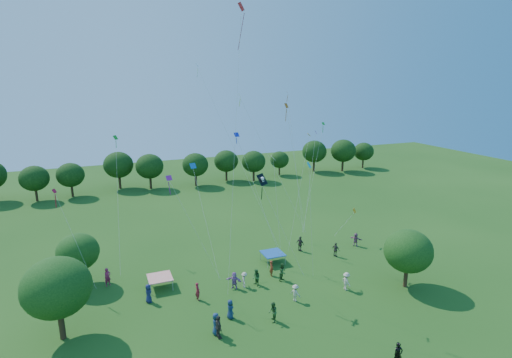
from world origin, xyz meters
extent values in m
cylinder|color=#422B19|center=(-15.77, 14.04, 1.08)|extent=(0.44, 0.44, 2.15)
ellipsoid|color=#1C4A15|center=(-15.77, 14.04, 4.27)|extent=(4.97, 4.97, 4.48)
cylinder|color=#422B19|center=(-14.64, 22.47, 0.85)|extent=(0.35, 0.35, 1.70)
ellipsoid|color=#1C4A15|center=(-14.64, 22.47, 3.35)|extent=(3.88, 3.88, 3.49)
cylinder|color=#422B19|center=(13.82, 10.49, 0.87)|extent=(0.36, 0.36, 1.74)
ellipsoid|color=#1C4A15|center=(13.82, 10.49, 3.63)|extent=(4.44, 4.44, 3.99)
cylinder|color=#422B19|center=(-21.78, 54.28, 0.93)|extent=(0.38, 0.38, 1.87)
ellipsoid|color=#163910|center=(-21.78, 54.28, 3.77)|extent=(4.48, 4.48, 4.03)
cylinder|color=#422B19|center=(-16.56, 54.89, 0.92)|extent=(0.38, 0.38, 1.84)
ellipsoid|color=#163910|center=(-16.56, 54.89, 3.72)|extent=(4.42, 4.42, 3.98)
cylinder|color=#422B19|center=(-8.83, 57.29, 1.07)|extent=(0.44, 0.44, 2.14)
ellipsoid|color=#163910|center=(-8.83, 57.29, 4.33)|extent=(5.14, 5.14, 4.63)
cylinder|color=#422B19|center=(-3.73, 55.12, 1.01)|extent=(0.42, 0.42, 2.03)
ellipsoid|color=#163910|center=(-3.73, 55.12, 4.09)|extent=(4.86, 4.86, 4.37)
cylinder|color=#422B19|center=(4.25, 54.00, 0.98)|extent=(0.40, 0.40, 1.96)
ellipsoid|color=#163910|center=(4.25, 54.00, 3.96)|extent=(4.71, 4.71, 4.24)
cylinder|color=#422B19|center=(10.62, 55.53, 0.96)|extent=(0.39, 0.39, 1.91)
ellipsoid|color=#163910|center=(10.62, 55.53, 3.87)|extent=(4.59, 4.59, 4.13)
cylinder|color=#422B19|center=(15.42, 53.36, 0.94)|extent=(0.39, 0.39, 1.89)
ellipsoid|color=#163910|center=(15.42, 53.36, 3.82)|extent=(4.54, 4.54, 4.08)
cylinder|color=#422B19|center=(22.08, 55.90, 0.79)|extent=(0.33, 0.33, 1.58)
ellipsoid|color=#163910|center=(22.08, 55.90, 3.20)|extent=(3.80, 3.80, 3.42)
cylinder|color=#422B19|center=(30.27, 56.13, 1.07)|extent=(0.44, 0.44, 2.13)
ellipsoid|color=#163910|center=(30.27, 56.13, 4.31)|extent=(5.12, 5.12, 4.61)
cylinder|color=#422B19|center=(36.10, 54.14, 1.09)|extent=(0.45, 0.45, 2.18)
ellipsoid|color=#163910|center=(36.10, 54.14, 4.41)|extent=(5.24, 5.24, 4.72)
cylinder|color=#422B19|center=(42.14, 55.19, 0.91)|extent=(0.37, 0.37, 1.81)
ellipsoid|color=#163910|center=(42.14, 55.19, 3.66)|extent=(4.35, 4.35, 3.91)
cube|color=red|center=(-7.72, 18.98, 1.05)|extent=(2.20, 2.20, 0.08)
cylinder|color=#999999|center=(-8.72, 17.98, 0.55)|extent=(0.05, 0.05, 1.10)
cylinder|color=#999999|center=(-6.72, 17.98, 0.55)|extent=(0.05, 0.05, 1.10)
cylinder|color=#999999|center=(-8.72, 19.98, 0.55)|extent=(0.05, 0.05, 1.10)
cylinder|color=#999999|center=(-6.72, 19.98, 0.55)|extent=(0.05, 0.05, 1.10)
cube|color=#184E9C|center=(4.30, 19.86, 1.05)|extent=(2.20, 2.20, 0.08)
cylinder|color=#999999|center=(3.30, 18.86, 0.55)|extent=(0.05, 0.05, 1.10)
cylinder|color=#999999|center=(5.30, 18.86, 0.55)|extent=(0.05, 0.05, 1.10)
cylinder|color=#999999|center=(3.30, 20.86, 0.55)|extent=(0.05, 0.05, 1.10)
cylinder|color=#999999|center=(5.30, 20.86, 0.55)|extent=(0.05, 0.05, 1.10)
imported|color=black|center=(5.73, 2.22, 0.86)|extent=(0.70, 0.52, 1.71)
imported|color=navy|center=(-4.86, 10.22, 0.88)|extent=(0.54, 0.91, 1.77)
imported|color=maroon|center=(2.94, 17.17, 0.82)|extent=(0.42, 0.63, 1.63)
imported|color=#295424|center=(3.59, 15.90, 0.89)|extent=(0.99, 0.91, 1.78)
imported|color=#B8B293|center=(2.98, 12.10, 0.79)|extent=(0.87, 1.13, 1.58)
imported|color=#403B33|center=(11.35, 18.59, 0.80)|extent=(0.79, 1.04, 1.61)
imported|color=#9D5FA3|center=(-1.30, 16.24, 0.81)|extent=(1.51, 1.40, 1.63)
imported|color=#1B2250|center=(-9.07, 16.78, 0.85)|extent=(0.59, 0.90, 1.70)
imported|color=#9F1C45|center=(-12.27, 21.23, 0.89)|extent=(0.79, 0.71, 1.78)
imported|color=#285D27|center=(0.81, 15.93, 0.83)|extent=(0.60, 0.89, 1.65)
imported|color=beige|center=(-0.34, 16.09, 0.75)|extent=(0.73, 1.07, 1.50)
imported|color=#39322E|center=(8.40, 21.33, 0.88)|extent=(0.87, 1.14, 1.77)
imported|color=#8D5270|center=(15.15, 20.18, 0.80)|extent=(1.23, 1.55, 1.59)
imported|color=navy|center=(-3.18, 11.79, 0.82)|extent=(0.57, 0.87, 1.64)
imported|color=maroon|center=(-4.97, 15.56, 0.83)|extent=(0.53, 0.70, 1.67)
imported|color=#295323|center=(-0.15, 10.02, 0.85)|extent=(0.68, 0.94, 1.71)
imported|color=beige|center=(8.28, 12.08, 0.86)|extent=(0.52, 1.13, 1.73)
imported|color=#36322B|center=(-4.82, 9.63, 0.94)|extent=(0.60, 1.14, 1.88)
imported|color=#8C518B|center=(-15.15, 19.64, 0.79)|extent=(0.84, 1.56, 1.59)
cube|color=black|center=(1.02, 15.11, 10.59)|extent=(1.19, 1.10, 0.91)
cube|color=black|center=(1.02, 15.16, 9.33)|extent=(0.10, 0.27, 1.18)
sphere|color=white|center=(1.02, 15.05, 10.69)|extent=(0.33, 0.33, 0.33)
cylinder|color=white|center=(1.02, 15.05, 10.41)|extent=(0.25, 0.47, 0.31)
cylinder|color=white|center=(1.02, 15.05, 10.41)|extent=(0.25, 0.47, 0.31)
cylinder|color=beige|center=(2.87, 14.45, 5.72)|extent=(3.72, 1.33, 8.85)
cube|color=red|center=(0.01, 17.30, 24.90)|extent=(0.39, 0.74, 0.64)
cube|color=red|center=(0.01, 17.35, 22.94)|extent=(0.49, 0.50, 2.94)
cylinder|color=beige|center=(-1.44, 15.28, 12.95)|extent=(2.92, 4.06, 23.30)
cube|color=red|center=(-15.98, 22.66, 9.37)|extent=(0.41, 0.47, 0.35)
cube|color=red|center=(-15.98, 22.71, 8.44)|extent=(0.13, 0.30, 1.33)
cylinder|color=beige|center=(-14.62, 20.57, 5.25)|extent=(2.73, 4.20, 7.91)
cube|color=orange|center=(15.47, 21.21, 4.00)|extent=(0.63, 0.56, 0.53)
cylinder|color=beige|center=(14.07, 21.12, 2.53)|extent=(2.81, 0.20, 2.47)
cube|color=#DBF215|center=(3.94, 28.78, 17.23)|extent=(0.43, 0.58, 0.45)
cube|color=#DBF215|center=(3.94, 28.83, 16.42)|extent=(0.15, 0.22, 0.95)
cylinder|color=beige|center=(7.06, 25.99, 9.16)|extent=(6.26, 5.61, 15.72)
cube|color=green|center=(14.24, 26.95, 13.73)|extent=(0.45, 0.35, 0.33)
cube|color=green|center=(14.24, 27.00, 13.03)|extent=(0.16, 0.21, 0.88)
cylinder|color=beige|center=(12.00, 25.17, 7.43)|extent=(4.50, 3.57, 12.27)
cube|color=#121FB4|center=(1.88, 24.20, 13.34)|extent=(0.59, 0.44, 0.42)
cube|color=#121FB4|center=(1.88, 24.25, 12.66)|extent=(0.14, 0.16, 0.66)
cylinder|color=beige|center=(3.16, 21.23, 7.21)|extent=(2.58, 5.96, 11.82)
cube|color=#AF1D89|center=(14.38, 28.86, 12.42)|extent=(0.52, 0.59, 0.41)
cylinder|color=beige|center=(12.16, 26.12, 6.76)|extent=(4.46, 5.50, 10.92)
cube|color=silver|center=(4.09, 19.49, 11.45)|extent=(0.55, 0.68, 0.45)
cylinder|color=beige|center=(4.31, 18.87, 6.25)|extent=(0.46, 1.26, 9.91)
cube|color=#0CA6BA|center=(4.08, 12.37, 12.20)|extent=(0.57, 0.59, 0.46)
cylinder|color=beige|center=(4.79, 12.88, 6.64)|extent=(1.43, 1.04, 10.68)
cube|color=#DE5B0D|center=(6.93, 22.54, 16.37)|extent=(0.60, 0.54, 0.51)
cube|color=#DE5B0D|center=(6.93, 22.59, 15.35)|extent=(0.11, 0.30, 1.33)
cylinder|color=beige|center=(8.52, 22.89, 8.72)|extent=(3.21, 0.72, 14.84)
cube|color=#E3580B|center=(10.40, 29.30, 17.45)|extent=(0.38, 0.45, 0.33)
cube|color=#E3580B|center=(10.40, 29.35, 16.78)|extent=(0.12, 0.20, 0.83)
cylinder|color=beige|center=(10.12, 26.30, 9.29)|extent=(0.57, 6.02, 15.99)
cube|color=orange|center=(7.69, 18.90, 13.69)|extent=(0.36, 0.44, 0.30)
cylinder|color=beige|center=(6.71, 18.99, 7.41)|extent=(1.99, 0.20, 12.23)
cube|color=#1B951E|center=(-10.10, 29.98, 12.90)|extent=(0.58, 0.59, 0.44)
cube|color=#1B951E|center=(-10.10, 30.03, 12.15)|extent=(0.07, 0.19, 0.83)
cylinder|color=beige|center=(-10.62, 25.11, 6.99)|extent=(1.05, 9.76, 11.39)
cube|color=#1261B6|center=(-3.08, 23.73, 10.42)|extent=(0.68, 0.50, 0.50)
cylinder|color=beige|center=(-2.91, 19.99, 5.73)|extent=(0.35, 7.50, 8.88)
cube|color=#891682|center=(-6.65, 17.26, 10.96)|extent=(0.53, 0.40, 0.38)
cube|color=#891682|center=(-6.65, 17.31, 10.03)|extent=(0.21, 0.26, 1.22)
cylinder|color=beige|center=(-4.68, 16.55, 6.03)|extent=(3.98, 1.43, 9.46)
cube|color=white|center=(-1.12, 28.33, 20.57)|extent=(0.43, 0.55, 0.41)
cube|color=white|center=(-1.12, 28.38, 19.75)|extent=(0.15, 0.24, 1.03)
cylinder|color=beige|center=(1.80, 23.27, 10.83)|extent=(5.86, 10.14, 19.08)
camera|label=1|loc=(-12.10, -15.93, 19.11)|focal=28.00mm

